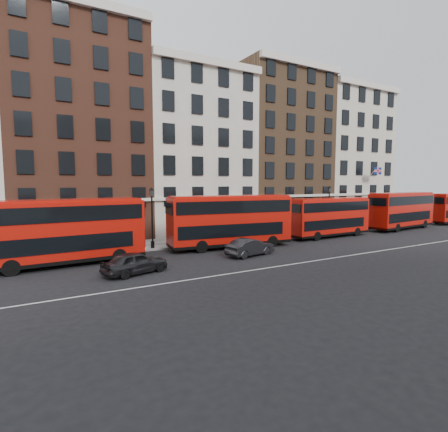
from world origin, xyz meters
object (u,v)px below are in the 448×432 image
bus_a (61,231)px  bus_c (329,216)px  traffic_light (387,208)px  bus_b (230,220)px  car_front (250,247)px  car_rear (135,263)px  bus_d (402,210)px

bus_a → bus_c: (26.19, 0.00, -0.26)m
bus_a → traffic_light: (39.67, 2.61, -0.08)m
bus_b → bus_c: bus_b is taller
bus_a → car_front: bus_a is taller
bus_a → bus_b: (13.81, 0.01, 0.01)m
car_front → traffic_light: 27.04m
car_rear → car_front: (9.59, 0.93, -0.03)m
bus_a → bus_d: (38.93, -0.00, -0.04)m
bus_c → bus_a: bearing=179.3°
bus_a → car_front: (13.45, -3.74, -1.82)m
traffic_light → car_rear: bearing=-168.5°
bus_c → bus_d: 12.74m
bus_a → traffic_light: bearing=1.0°
bus_d → car_front: size_ratio=2.62×
bus_d → car_rear: bus_d is taller
bus_b → car_front: bearing=-88.7°
car_front → traffic_light: (26.23, 6.35, 1.74)m
bus_c → car_rear: bus_c is taller
bus_c → car_front: 13.37m
bus_c → car_front: size_ratio=2.36×
bus_a → car_rear: size_ratio=2.64×
bus_b → car_rear: bearing=-148.0°
bus_b → car_front: bus_b is taller
bus_d → traffic_light: bus_d is taller
bus_c → car_rear: bearing=-168.9°
bus_d → bus_b: bearing=174.6°
bus_b → bus_a: bearing=-173.1°
bus_a → bus_d: bearing=-2.8°
car_rear → bus_b: bearing=-80.2°
bus_a → bus_b: bus_b is taller
bus_b → traffic_light: (25.86, 2.61, -0.09)m
bus_a → car_front: 14.08m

